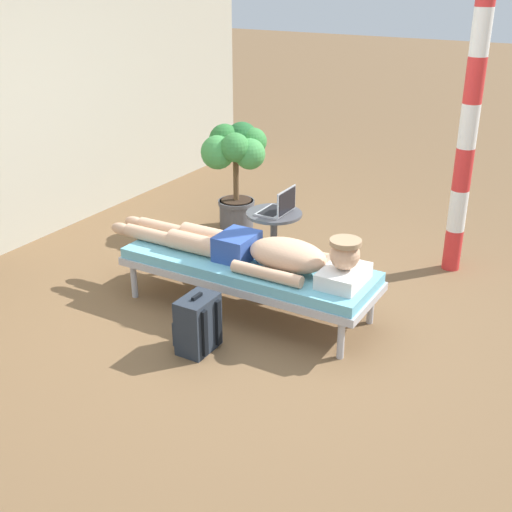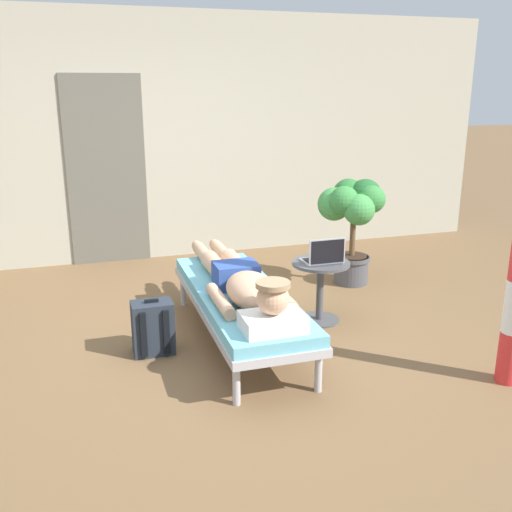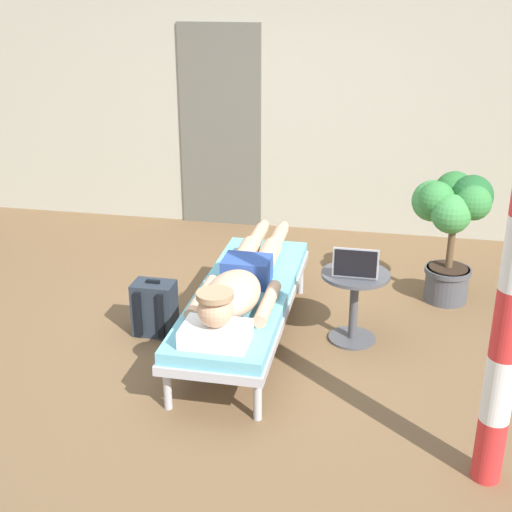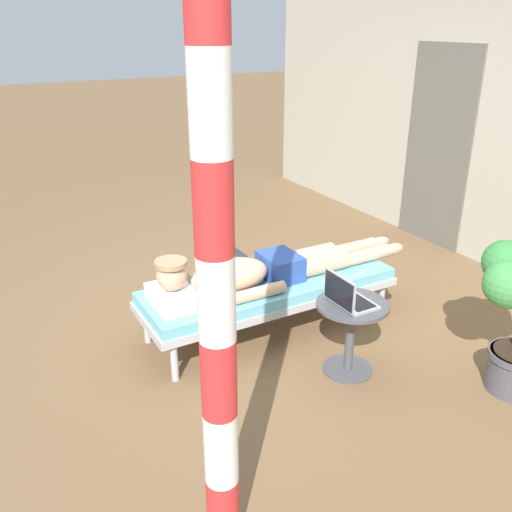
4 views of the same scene
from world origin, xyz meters
name	(u,v)px [view 1 (image 1 of 4)]	position (x,y,z in m)	size (l,w,h in m)	color
ground_plane	(257,318)	(0.00, 0.00, 0.00)	(40.00, 40.00, 0.00)	brown
lounge_chair	(248,269)	(0.09, 0.13, 0.35)	(0.65, 1.99, 0.42)	#B7B7BC
person_reclining	(260,251)	(0.09, 0.02, 0.52)	(0.53, 2.17, 0.33)	white
side_table	(274,231)	(0.85, 0.32, 0.36)	(0.48, 0.48, 0.52)	#4C4C51
laptop	(279,207)	(0.85, 0.27, 0.58)	(0.31, 0.24, 0.23)	#A5A8AD
backpack	(198,324)	(-0.58, 0.13, 0.20)	(0.30, 0.26, 0.42)	#262D38
potted_plant	(235,158)	(1.52, 1.12, 0.73)	(0.60, 0.60, 1.05)	#4C4C51
porch_post	(469,126)	(1.63, -1.03, 1.26)	(0.15, 0.15, 2.52)	red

